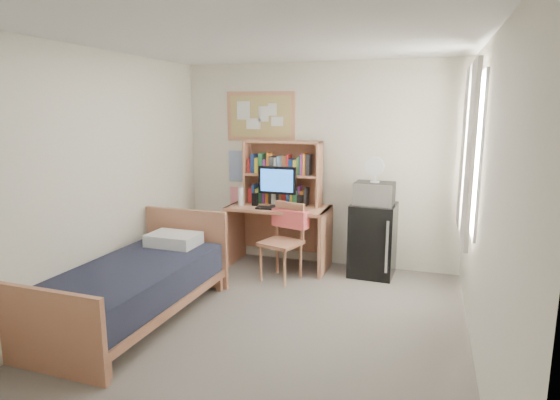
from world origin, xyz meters
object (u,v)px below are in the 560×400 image
(mini_fridge, at_px, (373,239))
(speaker_right, at_px, (300,202))
(desk, at_px, (279,236))
(microwave, at_px, (374,193))
(speaker_left, at_px, (255,199))
(monitor, at_px, (277,187))
(bed, at_px, (133,293))
(bulletin_board, at_px, (261,116))
(desk_chair, at_px, (281,242))
(desk_fan, at_px, (375,171))

(mini_fridge, relative_size, speaker_right, 5.24)
(desk, height_order, microwave, microwave)
(speaker_left, relative_size, speaker_right, 0.96)
(monitor, relative_size, speaker_left, 3.16)
(bed, distance_m, monitor, 2.21)
(bulletin_board, height_order, monitor, bulletin_board)
(speaker_right, bearing_deg, speaker_left, 180.00)
(desk, bearing_deg, microwave, 2.84)
(bulletin_board, relative_size, microwave, 2.05)
(speaker_left, bearing_deg, speaker_right, -0.00)
(desk_chair, bearing_deg, bulletin_board, 140.93)
(microwave, bearing_deg, bulletin_board, 172.77)
(bed, distance_m, microwave, 2.94)
(bulletin_board, relative_size, bed, 0.47)
(microwave, bearing_deg, desk, -174.96)
(speaker_right, relative_size, desk_fan, 0.62)
(speaker_right, bearing_deg, desk_chair, -106.47)
(speaker_left, relative_size, microwave, 0.36)
(desk_chair, bearing_deg, speaker_right, 89.55)
(desk, height_order, speaker_right, speaker_right)
(desk_chair, relative_size, monitor, 1.79)
(bulletin_board, bearing_deg, speaker_left, -82.18)
(bulletin_board, bearing_deg, monitor, -47.42)
(bulletin_board, distance_m, desk, 1.59)
(desk_fan, bearing_deg, desk, -174.96)
(desk_chair, bearing_deg, mini_fridge, 44.08)
(mini_fridge, xyz_separation_m, speaker_right, (-0.89, -0.12, 0.44))
(bed, xyz_separation_m, speaker_left, (0.55, 1.88, 0.61))
(speaker_left, height_order, speaker_right, speaker_right)
(speaker_left, bearing_deg, desk, 11.31)
(bulletin_board, relative_size, speaker_left, 5.74)
(bed, relative_size, speaker_left, 12.10)
(speaker_right, bearing_deg, desk_fan, 7.62)
(bed, distance_m, speaker_left, 2.05)
(speaker_left, bearing_deg, monitor, -0.00)
(desk_chair, bearing_deg, desk_fan, 43.21)
(bulletin_board, distance_m, speaker_left, 1.11)
(bed, height_order, monitor, monitor)
(desk_chair, xyz_separation_m, desk_fan, (1.02, 0.50, 0.83))
(speaker_right, distance_m, microwave, 0.91)
(desk_chair, relative_size, speaker_left, 5.65)
(monitor, height_order, speaker_right, monitor)
(monitor, height_order, microwave, monitor)
(bulletin_board, height_order, desk_chair, bulletin_board)
(bulletin_board, distance_m, speaker_right, 1.29)
(speaker_right, bearing_deg, bulletin_board, 150.27)
(desk, distance_m, bed, 2.12)
(speaker_left, bearing_deg, microwave, 4.57)
(bulletin_board, xyz_separation_m, mini_fridge, (1.54, -0.27, -1.47))
(monitor, bearing_deg, desk, 90.00)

